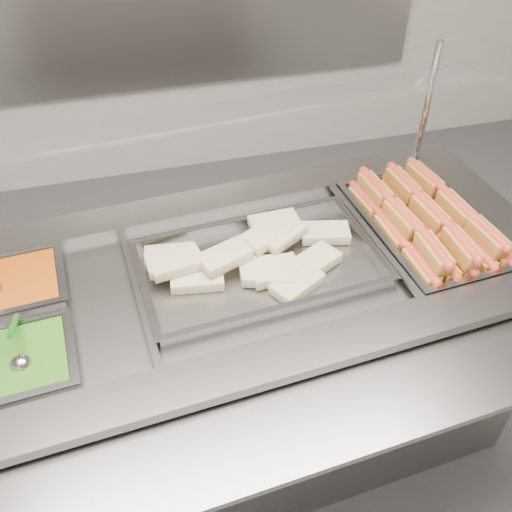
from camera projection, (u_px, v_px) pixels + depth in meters
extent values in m
cube|color=slate|center=(242.00, 364.00, 2.03)|extent=(1.92, 0.92, 0.90)
cube|color=slate|center=(284.00, 359.00, 1.47)|extent=(1.95, 0.28, 0.03)
cube|color=slate|center=(208.00, 202.00, 1.98)|extent=(1.95, 0.28, 0.03)
cube|color=slate|center=(491.00, 209.00, 1.95)|extent=(0.18, 0.60, 0.03)
cube|color=black|center=(241.00, 296.00, 1.80)|extent=(1.72, 0.72, 0.02)
cube|color=slate|center=(371.00, 235.00, 1.83)|extent=(0.07, 0.59, 0.01)
cube|color=slate|center=(137.00, 290.00, 1.64)|extent=(0.07, 0.59, 0.01)
cube|color=slate|center=(309.00, 421.00, 1.37)|extent=(1.88, 0.40, 0.02)
cylinder|color=#BCBCC1|center=(427.00, 105.00, 2.00)|extent=(0.02, 0.02, 0.46)
cube|color=silver|center=(214.00, 114.00, 1.61)|extent=(1.73, 0.43, 0.09)
cube|color=#AD3A09|center=(10.00, 293.00, 1.68)|extent=(0.31, 0.25, 0.09)
cube|color=#1E640F|center=(12.00, 371.00, 1.47)|extent=(0.31, 0.25, 0.09)
cube|color=#AF6624|center=(420.00, 270.00, 1.73)|extent=(0.06, 0.16, 0.05)
cylinder|color=red|center=(422.00, 264.00, 1.71)|extent=(0.04, 0.17, 0.03)
cube|color=#AF6624|center=(391.00, 234.00, 1.86)|extent=(0.06, 0.16, 0.05)
cylinder|color=red|center=(392.00, 229.00, 1.84)|extent=(0.04, 0.17, 0.03)
cube|color=#AF6624|center=(365.00, 204.00, 1.99)|extent=(0.07, 0.16, 0.05)
cylinder|color=red|center=(366.00, 198.00, 1.97)|extent=(0.05, 0.17, 0.03)
cube|color=#AF6624|center=(439.00, 265.00, 1.75)|extent=(0.07, 0.16, 0.05)
cylinder|color=red|center=(440.00, 260.00, 1.73)|extent=(0.05, 0.17, 0.03)
cube|color=#AF6624|center=(408.00, 230.00, 1.87)|extent=(0.07, 0.16, 0.05)
cylinder|color=red|center=(409.00, 225.00, 1.86)|extent=(0.05, 0.17, 0.03)
cube|color=#AF6624|center=(381.00, 200.00, 2.00)|extent=(0.06, 0.16, 0.05)
cylinder|color=red|center=(382.00, 194.00, 1.99)|extent=(0.04, 0.17, 0.03)
cube|color=#AF6624|center=(457.00, 261.00, 1.76)|extent=(0.06, 0.16, 0.05)
cylinder|color=red|center=(459.00, 255.00, 1.75)|extent=(0.04, 0.17, 0.03)
cube|color=#AF6624|center=(425.00, 226.00, 1.89)|extent=(0.06, 0.16, 0.05)
cylinder|color=red|center=(427.00, 221.00, 1.87)|extent=(0.04, 0.17, 0.03)
cube|color=#AF6624|center=(397.00, 196.00, 2.02)|extent=(0.07, 0.16, 0.05)
cylinder|color=red|center=(399.00, 191.00, 2.00)|extent=(0.05, 0.17, 0.03)
cube|color=#AF6624|center=(475.00, 256.00, 1.78)|extent=(0.07, 0.16, 0.05)
cylinder|color=red|center=(477.00, 250.00, 1.76)|extent=(0.04, 0.17, 0.03)
cube|color=#AF6624|center=(442.00, 222.00, 1.91)|extent=(0.07, 0.16, 0.05)
cylinder|color=red|center=(444.00, 217.00, 1.89)|extent=(0.05, 0.17, 0.03)
cube|color=#AF6624|center=(414.00, 192.00, 2.03)|extent=(0.07, 0.16, 0.05)
cylinder|color=red|center=(415.00, 187.00, 2.02)|extent=(0.05, 0.17, 0.03)
cube|color=#AF6624|center=(492.00, 251.00, 1.79)|extent=(0.07, 0.16, 0.05)
cylinder|color=red|center=(494.00, 246.00, 1.78)|extent=(0.05, 0.17, 0.03)
cube|color=#AF6624|center=(433.00, 253.00, 1.71)|extent=(0.05, 0.16, 0.05)
cylinder|color=red|center=(435.00, 247.00, 1.69)|extent=(0.03, 0.17, 0.03)
cube|color=#AF6624|center=(402.00, 219.00, 1.83)|extent=(0.07, 0.16, 0.05)
cylinder|color=red|center=(403.00, 214.00, 1.81)|extent=(0.05, 0.17, 0.03)
cube|color=#AF6624|center=(374.00, 190.00, 1.95)|extent=(0.07, 0.16, 0.05)
cylinder|color=red|center=(375.00, 184.00, 1.94)|extent=(0.05, 0.17, 0.03)
cube|color=#AF6624|center=(461.00, 248.00, 1.72)|extent=(0.05, 0.16, 0.05)
cylinder|color=red|center=(463.00, 242.00, 1.71)|extent=(0.03, 0.17, 0.03)
cube|color=#AF6624|center=(430.00, 214.00, 1.85)|extent=(0.07, 0.16, 0.05)
cylinder|color=red|center=(431.00, 208.00, 1.84)|extent=(0.05, 0.17, 0.03)
cube|color=#AF6624|center=(403.00, 185.00, 1.98)|extent=(0.07, 0.16, 0.05)
cylinder|color=red|center=(404.00, 179.00, 1.96)|extent=(0.05, 0.17, 0.03)
cube|color=#AF6624|center=(487.00, 237.00, 1.76)|extent=(0.07, 0.16, 0.05)
cylinder|color=red|center=(489.00, 231.00, 1.75)|extent=(0.05, 0.17, 0.03)
cube|color=#AF6624|center=(456.00, 209.00, 1.87)|extent=(0.06, 0.16, 0.05)
cylinder|color=red|center=(457.00, 203.00, 1.86)|extent=(0.04, 0.17, 0.03)
cube|color=#AF6624|center=(424.00, 179.00, 2.00)|extent=(0.07, 0.16, 0.05)
cylinder|color=red|center=(425.00, 174.00, 1.99)|extent=(0.05, 0.17, 0.03)
cube|color=tan|center=(315.00, 262.00, 1.74)|extent=(0.18, 0.15, 0.03)
cube|color=tan|center=(265.00, 269.00, 1.72)|extent=(0.16, 0.11, 0.03)
cube|color=tan|center=(197.00, 279.00, 1.69)|extent=(0.17, 0.11, 0.03)
cube|color=tan|center=(170.00, 257.00, 1.76)|extent=(0.17, 0.11, 0.03)
cube|color=tan|center=(297.00, 283.00, 1.67)|extent=(0.18, 0.15, 0.03)
cube|color=tan|center=(325.00, 233.00, 1.85)|extent=(0.17, 0.12, 0.03)
cube|color=tan|center=(269.00, 275.00, 1.70)|extent=(0.18, 0.14, 0.03)
cube|color=tan|center=(275.00, 271.00, 1.71)|extent=(0.17, 0.11, 0.03)
cube|color=tan|center=(176.00, 263.00, 1.69)|extent=(0.17, 0.11, 0.03)
cube|color=tan|center=(173.00, 261.00, 1.70)|extent=(0.16, 0.10, 0.03)
cube|color=tan|center=(274.00, 223.00, 1.83)|extent=(0.16, 0.09, 0.03)
cube|color=tan|center=(224.00, 257.00, 1.70)|extent=(0.18, 0.14, 0.03)
cube|color=tan|center=(266.00, 236.00, 1.78)|extent=(0.18, 0.15, 0.03)
cube|color=tan|center=(282.00, 235.00, 1.79)|extent=(0.18, 0.16, 0.03)
sphere|color=#A3A3A8|center=(21.00, 365.00, 1.44)|extent=(0.06, 0.06, 0.06)
cylinder|color=#156F13|center=(14.00, 326.00, 1.46)|extent=(0.03, 0.15, 0.09)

